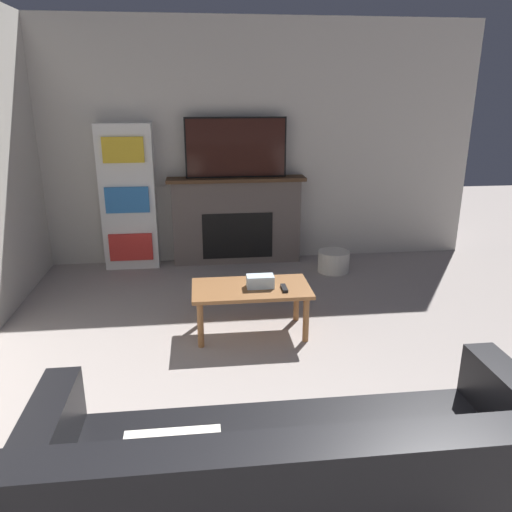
# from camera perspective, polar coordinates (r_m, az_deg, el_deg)

# --- Properties ---
(wall_back) EXTENTS (5.45, 0.06, 2.70)m
(wall_back) POSITION_cam_1_polar(r_m,az_deg,el_deg) (5.82, -1.67, 12.59)
(wall_back) COLOR beige
(wall_back) RESTS_ON ground_plane
(fireplace) EXTENTS (1.57, 0.28, 1.00)m
(fireplace) POSITION_cam_1_polar(r_m,az_deg,el_deg) (5.81, -2.22, 4.14)
(fireplace) COLOR #605651
(fireplace) RESTS_ON ground_plane
(tv) EXTENTS (1.12, 0.03, 0.66)m
(tv) POSITION_cam_1_polar(r_m,az_deg,el_deg) (5.65, -2.31, 12.27)
(tv) COLOR black
(tv) RESTS_ON fireplace
(couch) EXTENTS (2.22, 0.99, 0.91)m
(couch) POSITION_cam_1_polar(r_m,az_deg,el_deg) (2.31, 4.93, -26.65)
(couch) COLOR black
(couch) RESTS_ON ground_plane
(coffee_table) EXTENTS (0.96, 0.52, 0.41)m
(coffee_table) POSITION_cam_1_polar(r_m,az_deg,el_deg) (4.10, -0.56, -4.29)
(coffee_table) COLOR brown
(coffee_table) RESTS_ON ground_plane
(tissue_box) EXTENTS (0.22, 0.12, 0.10)m
(tissue_box) POSITION_cam_1_polar(r_m,az_deg,el_deg) (4.05, 0.48, -2.91)
(tissue_box) COLOR silver
(tissue_box) RESTS_ON coffee_table
(remote_control) EXTENTS (0.04, 0.15, 0.02)m
(remote_control) POSITION_cam_1_polar(r_m,az_deg,el_deg) (4.03, 3.24, -3.69)
(remote_control) COLOR black
(remote_control) RESTS_ON coffee_table
(bookshelf) EXTENTS (0.60, 0.29, 1.61)m
(bookshelf) POSITION_cam_1_polar(r_m,az_deg,el_deg) (5.76, -14.34, 6.49)
(bookshelf) COLOR white
(bookshelf) RESTS_ON ground_plane
(storage_basket) EXTENTS (0.35, 0.35, 0.23)m
(storage_basket) POSITION_cam_1_polar(r_m,az_deg,el_deg) (5.65, 8.86, -0.60)
(storage_basket) COLOR silver
(storage_basket) RESTS_ON ground_plane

